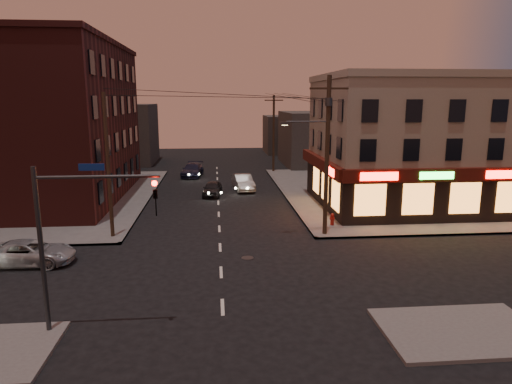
{
  "coord_description": "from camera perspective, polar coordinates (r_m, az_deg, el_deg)",
  "views": [
    {
      "loc": [
        -0.2,
        -22.15,
        8.75
      ],
      "look_at": [
        2.23,
        4.76,
        3.2
      ],
      "focal_mm": 32.0,
      "sensor_mm": 36.0,
      "label": 1
    }
  ],
  "objects": [
    {
      "name": "brick_apartment",
      "position": [
        43.61,
        -24.54,
        7.82
      ],
      "size": [
        12.0,
        20.0,
        13.0
      ],
      "primitive_type": "cube",
      "color": "#461916",
      "rests_on": "sidewalk_nw"
    },
    {
      "name": "bg_building_nw",
      "position": [
        65.58,
        -16.53,
        6.98
      ],
      "size": [
        9.0,
        10.0,
        8.0
      ],
      "primitive_type": "cube",
      "color": "#3F3D3A",
      "rests_on": "ground"
    },
    {
      "name": "utility_pole_west",
      "position": [
        29.68,
        -17.98,
        3.1
      ],
      "size": [
        0.24,
        0.24,
        9.0
      ],
      "primitive_type": "cylinder",
      "color": "#382619",
      "rests_on": "sidewalk_nw"
    },
    {
      "name": "fire_hydrant",
      "position": [
        31.99,
        9.51,
        -3.31
      ],
      "size": [
        0.38,
        0.38,
        0.83
      ],
      "rotation": [
        0.0,
        0.0,
        0.33
      ],
      "color": "maroon",
      "rests_on": "sidewalk_ne"
    },
    {
      "name": "bg_building_ne_b",
      "position": [
        75.36,
        4.2,
        7.2
      ],
      "size": [
        8.0,
        8.0,
        6.0
      ],
      "primitive_type": "cube",
      "color": "#3F3D3A",
      "rests_on": "ground"
    },
    {
      "name": "sidewalk_ne",
      "position": [
        45.82,
        18.35,
        0.1
      ],
      "size": [
        24.0,
        28.0,
        0.15
      ],
      "primitive_type": "cube",
      "color": "#514F4C",
      "rests_on": "ground"
    },
    {
      "name": "utility_pole_main",
      "position": [
        28.94,
        8.67,
        5.55
      ],
      "size": [
        4.2,
        0.44,
        10.0
      ],
      "color": "#382619",
      "rests_on": "sidewalk_ne"
    },
    {
      "name": "sedan_near",
      "position": [
        41.9,
        -5.47,
        0.42
      ],
      "size": [
        2.0,
        4.01,
        1.31
      ],
      "primitive_type": "imported",
      "rotation": [
        0.0,
        0.0,
        -0.12
      ],
      "color": "black",
      "rests_on": "ground"
    },
    {
      "name": "sidewalk_nw",
      "position": [
        45.66,
        -27.99,
        -0.72
      ],
      "size": [
        24.0,
        28.0,
        0.15
      ],
      "primitive_type": "cube",
      "color": "#514F4C",
      "rests_on": "ground"
    },
    {
      "name": "ground",
      "position": [
        23.81,
        -4.38,
        -9.98
      ],
      "size": [
        120.0,
        120.0,
        0.0
      ],
      "primitive_type": "plane",
      "color": "black",
      "rests_on": "ground"
    },
    {
      "name": "sedan_mid",
      "position": [
        44.29,
        -1.63,
        1.21
      ],
      "size": [
        2.16,
        4.77,
        1.52
      ],
      "primitive_type": "imported",
      "rotation": [
        0.0,
        0.0,
        0.12
      ],
      "color": "slate",
      "rests_on": "ground"
    },
    {
      "name": "bg_building_ne_a",
      "position": [
        62.02,
        8.15,
        6.64
      ],
      "size": [
        10.0,
        12.0,
        7.0
      ],
      "primitive_type": "cube",
      "color": "#3F3D3A",
      "rests_on": "ground"
    },
    {
      "name": "pizza_building",
      "position": [
        39.21,
        19.26,
        5.98
      ],
      "size": [
        15.85,
        12.85,
        10.5
      ],
      "color": "gray",
      "rests_on": "sidewalk_ne"
    },
    {
      "name": "sedan_far",
      "position": [
        52.61,
        -7.96,
        2.74
      ],
      "size": [
        2.67,
        5.3,
        1.48
      ],
      "primitive_type": "imported",
      "rotation": [
        0.0,
        0.0,
        -0.12
      ],
      "color": "#1A1C34",
      "rests_on": "ground"
    },
    {
      "name": "traffic_signal",
      "position": [
        17.99,
        -22.39,
        -4.08
      ],
      "size": [
        4.49,
        0.32,
        6.47
      ],
      "color": "#333538",
      "rests_on": "ground"
    },
    {
      "name": "utility_pole_far",
      "position": [
        54.75,
        2.22,
        7.3
      ],
      "size": [
        0.26,
        0.26,
        9.0
      ],
      "primitive_type": "cylinder",
      "color": "#382619",
      "rests_on": "sidewalk_ne"
    },
    {
      "name": "suv_cross",
      "position": [
        27.44,
        -26.51,
        -6.81
      ],
      "size": [
        4.81,
        2.34,
        1.32
      ],
      "primitive_type": "imported",
      "rotation": [
        0.0,
        0.0,
        1.54
      ],
      "color": "#9BA0A4",
      "rests_on": "ground"
    }
  ]
}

